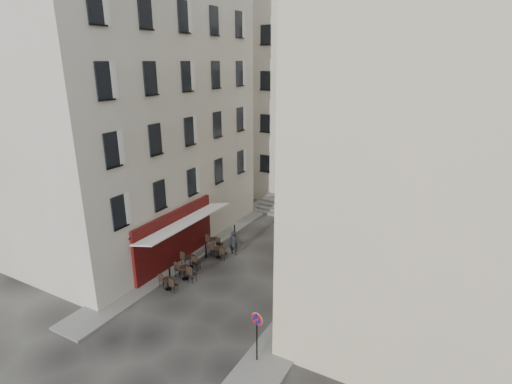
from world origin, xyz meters
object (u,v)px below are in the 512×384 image
Objects in this scene: no_parking_sign at (257,328)px; bistro_table_a at (168,283)px; bistro_table_b at (185,272)px; pedestrian at (234,243)px.

no_parking_sign is 7.52m from bistro_table_a.
no_parking_sign is 1.69× the size of bistro_table_b.
bistro_table_a is 0.85× the size of bistro_table_b.
bistro_table_a is 1.33m from bistro_table_b.
pedestrian is (0.78, 4.02, 0.32)m from bistro_table_b.
no_parking_sign reaches higher than bistro_table_a.
bistro_table_b is at bearing 161.82° from no_parking_sign.
pedestrian is (0.93, 5.34, 0.39)m from bistro_table_a.
bistro_table_b reaches higher than bistro_table_a.
no_parking_sign reaches higher than pedestrian.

